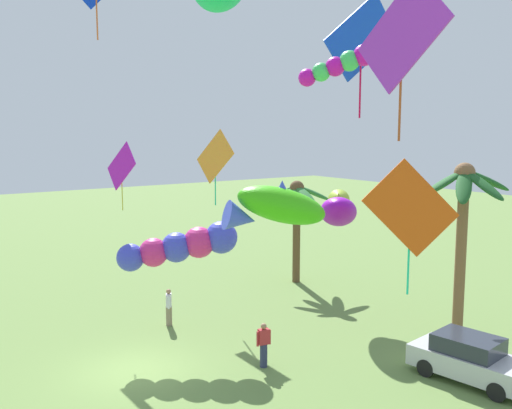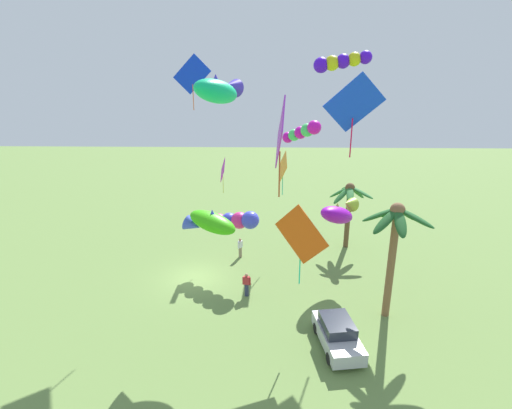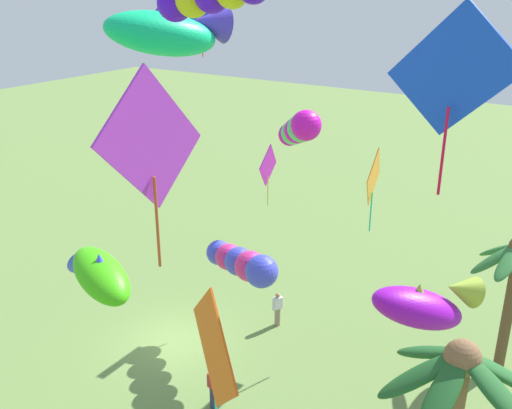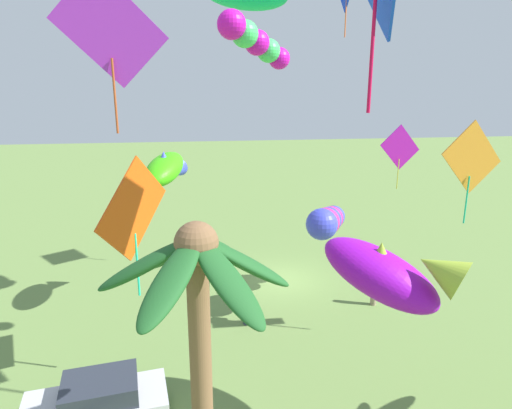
{
  "view_description": "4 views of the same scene",
  "coord_description": "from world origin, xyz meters",
  "views": [
    {
      "loc": [
        17.65,
        -7.26,
        8.29
      ],
      "look_at": [
        1.14,
        4.32,
        5.6
      ],
      "focal_mm": 39.61,
      "sensor_mm": 36.0,
      "label": 1
    },
    {
      "loc": [
        23.69,
        5.05,
        12.99
      ],
      "look_at": [
        1.13,
        4.39,
        5.86
      ],
      "focal_mm": 26.2,
      "sensor_mm": 36.0,
      "label": 2
    },
    {
      "loc": [
        15.43,
        14.14,
        14.21
      ],
      "look_at": [
        0.14,
        4.2,
        7.12
      ],
      "focal_mm": 40.6,
      "sensor_mm": 36.0,
      "label": 3
    },
    {
      "loc": [
        4.22,
        19.71,
        9.3
      ],
      "look_at": [
        2.07,
        4.83,
        5.29
      ],
      "focal_mm": 30.73,
      "sensor_mm": 36.0,
      "label": 4
    }
  ],
  "objects": [
    {
      "name": "kite_diamond_3",
      "position": [
        6.5,
        5.65,
        10.91
      ],
      "size": [
        3.39,
        0.41,
        4.71
      ],
      "color": "#AD31D4"
    },
    {
      "name": "spectator_0",
      "position": [
        2.32,
        3.82,
        0.81
      ],
      "size": [
        0.29,
        0.54,
        1.59
      ],
      "color": "#2D3351",
      "rests_on": "ground"
    },
    {
      "name": "spectator_1",
      "position": [
        -3.44,
        3.0,
        0.81
      ],
      "size": [
        0.5,
        0.38,
        1.59
      ],
      "color": "gray",
      "rests_on": "ground"
    },
    {
      "name": "kite_fish_1",
      "position": [
        -0.57,
        9.99,
        4.76
      ],
      "size": [
        3.67,
        3.59,
        2.19
      ],
      "color": "purple"
    },
    {
      "name": "kite_fish_9",
      "position": [
        5.32,
        2.07,
        6.17
      ],
      "size": [
        2.12,
        3.26,
        1.61
      ],
      "color": "#3BC312"
    },
    {
      "name": "kite_diamond_4",
      "position": [
        -5.04,
        6.31,
        6.98
      ],
      "size": [
        2.53,
        0.54,
        3.57
      ],
      "color": "orange"
    },
    {
      "name": "kite_diamond_7",
      "position": [
        6.04,
        6.82,
        5.77
      ],
      "size": [
        1.78,
        2.63,
        4.36
      ],
      "color": "#E25110"
    },
    {
      "name": "kite_tube_2",
      "position": [
        2.45,
        7.02,
        10.57
      ],
      "size": [
        2.23,
        2.03,
        1.44
      ],
      "color": "#DB12B8"
    },
    {
      "name": "palm_tree_1",
      "position": [
        4.23,
        12.18,
        5.28
      ],
      "size": [
        3.79,
        3.74,
        7.0
      ],
      "color": "brown",
      "rests_on": "ground"
    },
    {
      "name": "ground_plane",
      "position": [
        0.0,
        0.0,
        0.0
      ],
      "size": [
        120.0,
        120.0,
        0.0
      ],
      "primitive_type": "plane",
      "color": "olive"
    },
    {
      "name": "parked_car_0",
      "position": [
        7.14,
        8.79,
        0.75
      ],
      "size": [
        4.1,
        2.25,
        1.51
      ],
      "color": "#BCBCC1",
      "rests_on": "ground"
    },
    {
      "name": "kite_diamond_5",
      "position": [
        -4.78,
        1.62,
        6.74
      ],
      "size": [
        2.04,
        0.46,
        2.88
      ],
      "color": "#B317BB"
    },
    {
      "name": "kite_tube_0",
      "position": [
        -1.31,
        2.58,
        3.86
      ],
      "size": [
        2.67,
        4.26,
        1.83
      ],
      "color": "#3C43DA"
    }
  ]
}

